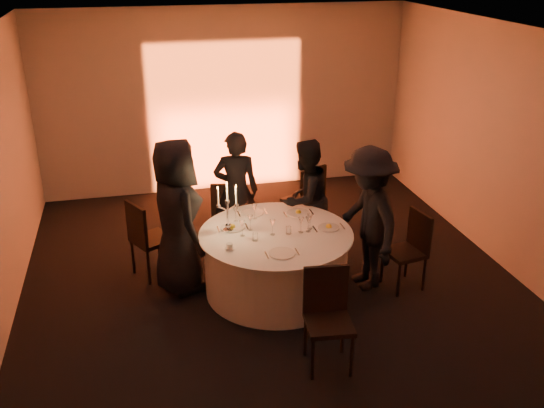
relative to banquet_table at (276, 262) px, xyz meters
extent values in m
plane|color=black|center=(0.00, 0.00, -0.38)|extent=(7.00, 7.00, 0.00)
plane|color=white|center=(0.00, 0.00, 2.62)|extent=(7.00, 7.00, 0.00)
plane|color=beige|center=(0.00, 3.50, 1.12)|extent=(7.00, 0.00, 7.00)
plane|color=beige|center=(0.00, -3.50, 1.12)|extent=(7.00, 0.00, 7.00)
plane|color=beige|center=(3.00, 0.00, 1.12)|extent=(0.00, 7.00, 7.00)
cube|color=black|center=(0.00, 3.20, -0.33)|extent=(0.25, 0.12, 0.10)
cylinder|color=black|center=(0.00, 0.00, -0.37)|extent=(0.60, 0.60, 0.03)
cylinder|color=black|center=(0.00, 0.00, -0.01)|extent=(0.20, 0.20, 0.75)
cylinder|color=white|center=(0.00, 0.00, -0.01)|extent=(1.68, 1.68, 0.75)
cylinder|color=white|center=(0.00, 0.00, 0.38)|extent=(1.80, 1.80, 0.02)
cube|color=black|center=(-1.40, 0.74, 0.10)|extent=(0.60, 0.60, 0.05)
cube|color=black|center=(-1.57, 0.65, 0.37)|extent=(0.24, 0.41, 0.50)
cylinder|color=black|center=(-1.14, 0.67, -0.15)|extent=(0.04, 0.04, 0.47)
cylinder|color=black|center=(-1.32, 1.00, -0.15)|extent=(0.04, 0.04, 0.47)
cylinder|color=black|center=(-1.48, 0.49, -0.15)|extent=(0.04, 0.04, 0.47)
cylinder|color=black|center=(-1.65, 0.82, -0.15)|extent=(0.04, 0.04, 0.47)
cube|color=black|center=(-0.34, 1.49, 0.05)|extent=(0.48, 0.48, 0.05)
cube|color=black|center=(-0.38, 1.31, 0.30)|extent=(0.40, 0.13, 0.46)
cylinder|color=black|center=(-0.13, 1.62, -0.17)|extent=(0.04, 0.04, 0.43)
cylinder|color=black|center=(-0.47, 1.69, -0.17)|extent=(0.04, 0.04, 0.43)
cylinder|color=black|center=(-0.21, 1.28, -0.17)|extent=(0.04, 0.04, 0.43)
cylinder|color=black|center=(-0.54, 1.36, -0.17)|extent=(0.04, 0.04, 0.43)
cube|color=black|center=(0.75, 1.45, 0.12)|extent=(0.62, 0.62, 0.05)
cube|color=black|center=(0.84, 1.27, 0.40)|extent=(0.43, 0.25, 0.52)
cylinder|color=black|center=(0.83, 1.72, -0.14)|extent=(0.04, 0.04, 0.49)
cylinder|color=black|center=(0.48, 1.54, -0.14)|extent=(0.04, 0.04, 0.49)
cylinder|color=black|center=(1.01, 1.37, -0.14)|extent=(0.04, 0.04, 0.49)
cylinder|color=black|center=(0.66, 1.19, -0.14)|extent=(0.04, 0.04, 0.49)
cube|color=black|center=(1.52, -0.27, 0.07)|extent=(0.48, 0.48, 0.05)
cube|color=black|center=(1.70, -0.23, 0.33)|extent=(0.11, 0.42, 0.48)
cylinder|color=black|center=(1.31, -0.12, -0.16)|extent=(0.04, 0.04, 0.45)
cylinder|color=black|center=(1.37, -0.47, -0.16)|extent=(0.04, 0.04, 0.45)
cylinder|color=black|center=(1.66, -0.06, -0.16)|extent=(0.04, 0.04, 0.45)
cylinder|color=black|center=(1.73, -0.41, -0.16)|extent=(0.04, 0.04, 0.45)
cube|color=black|center=(0.16, -1.50, 0.10)|extent=(0.49, 0.49, 0.05)
cube|color=black|center=(0.18, -1.30, 0.37)|extent=(0.44, 0.09, 0.51)
cylinder|color=black|center=(-0.05, -1.67, -0.15)|extent=(0.04, 0.04, 0.47)
cylinder|color=black|center=(0.33, -1.71, -0.15)|extent=(0.04, 0.04, 0.47)
cylinder|color=black|center=(-0.01, -1.29, -0.15)|extent=(0.04, 0.04, 0.47)
cylinder|color=black|center=(0.37, -1.33, -0.15)|extent=(0.04, 0.04, 0.47)
imported|color=black|center=(-1.11, 0.34, 0.55)|extent=(0.84, 1.05, 1.88)
imported|color=black|center=(-0.24, 1.25, 0.44)|extent=(0.66, 0.50, 1.65)
imported|color=black|center=(0.60, 0.86, 0.41)|extent=(0.98, 0.93, 1.59)
imported|color=black|center=(1.09, -0.11, 0.50)|extent=(0.76, 1.19, 1.76)
cylinder|color=white|center=(-0.47, 0.24, 0.39)|extent=(0.28, 0.28, 0.01)
cube|color=#B6B6BB|center=(-0.64, 0.24, 0.39)|extent=(0.01, 0.17, 0.01)
cube|color=#B6B6BB|center=(-0.30, 0.24, 0.39)|extent=(0.02, 0.17, 0.01)
sphere|color=yellow|center=(-0.47, 0.24, 0.43)|extent=(0.07, 0.07, 0.07)
cylinder|color=white|center=(-0.16, 0.61, 0.39)|extent=(0.28, 0.28, 0.01)
cube|color=#B6B6BB|center=(-0.33, 0.61, 0.39)|extent=(0.02, 0.17, 0.01)
cube|color=#B6B6BB|center=(0.01, 0.61, 0.39)|extent=(0.01, 0.17, 0.01)
cylinder|color=white|center=(0.40, 0.46, 0.39)|extent=(0.29, 0.29, 0.01)
cube|color=#B6B6BB|center=(0.23, 0.46, 0.39)|extent=(0.02, 0.17, 0.01)
cube|color=#B6B6BB|center=(0.57, 0.46, 0.39)|extent=(0.01, 0.17, 0.01)
sphere|color=yellow|center=(0.40, 0.46, 0.43)|extent=(0.07, 0.07, 0.07)
cylinder|color=white|center=(0.64, -0.02, 0.39)|extent=(0.25, 0.25, 0.01)
cube|color=#B6B6BB|center=(0.47, -0.02, 0.39)|extent=(0.02, 0.17, 0.01)
cube|color=#B6B6BB|center=(0.81, -0.02, 0.39)|extent=(0.01, 0.17, 0.01)
sphere|color=yellow|center=(0.64, -0.02, 0.43)|extent=(0.07, 0.07, 0.07)
cylinder|color=white|center=(-0.06, -0.52, 0.39)|extent=(0.29, 0.29, 0.01)
cube|color=#B6B6BB|center=(-0.23, -0.52, 0.39)|extent=(0.02, 0.17, 0.01)
cube|color=#B6B6BB|center=(0.11, -0.52, 0.39)|extent=(0.02, 0.17, 0.01)
cylinder|color=white|center=(-0.59, -0.27, 0.39)|extent=(0.11, 0.11, 0.01)
cylinder|color=white|center=(-0.59, -0.27, 0.42)|extent=(0.07, 0.07, 0.06)
cylinder|color=silver|center=(-0.53, 0.18, 0.40)|extent=(0.12, 0.12, 0.02)
sphere|color=silver|center=(-0.53, 0.18, 0.45)|extent=(0.07, 0.07, 0.07)
cylinder|color=silver|center=(-0.53, 0.18, 0.58)|extent=(0.02, 0.02, 0.33)
cylinder|color=silver|center=(-0.53, 0.18, 0.76)|extent=(0.05, 0.05, 0.03)
cylinder|color=white|center=(-0.53, 0.18, 0.87)|extent=(0.02, 0.02, 0.21)
cone|color=orange|center=(-0.53, 0.18, 0.99)|extent=(0.02, 0.02, 0.03)
cylinder|color=silver|center=(-0.58, 0.18, 0.67)|extent=(0.12, 0.02, 0.08)
cylinder|color=silver|center=(-0.64, 0.18, 0.71)|extent=(0.05, 0.05, 0.03)
cylinder|color=white|center=(-0.64, 0.18, 0.82)|extent=(0.02, 0.02, 0.21)
cone|color=orange|center=(-0.64, 0.18, 0.94)|extent=(0.02, 0.02, 0.03)
cylinder|color=silver|center=(-0.48, 0.18, 0.67)|extent=(0.12, 0.02, 0.08)
cylinder|color=silver|center=(-0.42, 0.18, 0.71)|extent=(0.05, 0.05, 0.03)
cylinder|color=white|center=(-0.42, 0.18, 0.82)|extent=(0.02, 0.02, 0.21)
cone|color=orange|center=(-0.42, 0.18, 0.94)|extent=(0.02, 0.02, 0.03)
cylinder|color=white|center=(0.41, 0.01, 0.39)|extent=(0.06, 0.06, 0.01)
cylinder|color=white|center=(0.41, 0.01, 0.44)|extent=(0.01, 0.01, 0.10)
cone|color=white|center=(0.41, 0.01, 0.53)|extent=(0.07, 0.07, 0.09)
cylinder|color=white|center=(0.37, -0.06, 0.39)|extent=(0.06, 0.06, 0.01)
cylinder|color=white|center=(0.37, -0.06, 0.44)|extent=(0.01, 0.01, 0.10)
cone|color=white|center=(0.37, -0.06, 0.53)|extent=(0.07, 0.07, 0.09)
cylinder|color=white|center=(-0.05, -0.04, 0.39)|extent=(0.06, 0.06, 0.01)
cylinder|color=white|center=(-0.05, -0.04, 0.44)|extent=(0.01, 0.01, 0.10)
cone|color=white|center=(-0.05, -0.04, 0.53)|extent=(0.07, 0.07, 0.09)
cylinder|color=white|center=(-0.40, 0.42, 0.39)|extent=(0.06, 0.06, 0.01)
cylinder|color=white|center=(-0.40, 0.42, 0.44)|extent=(0.01, 0.01, 0.10)
cone|color=white|center=(-0.40, 0.42, 0.53)|extent=(0.07, 0.07, 0.09)
cylinder|color=white|center=(-0.27, 0.14, 0.39)|extent=(0.06, 0.06, 0.01)
cylinder|color=white|center=(-0.27, 0.14, 0.44)|extent=(0.01, 0.01, 0.10)
cone|color=white|center=(-0.27, 0.14, 0.53)|extent=(0.07, 0.07, 0.09)
cylinder|color=white|center=(-0.40, 0.01, 0.39)|extent=(0.06, 0.06, 0.01)
cylinder|color=white|center=(-0.40, 0.01, 0.44)|extent=(0.01, 0.01, 0.10)
cone|color=white|center=(-0.40, 0.01, 0.53)|extent=(0.07, 0.07, 0.09)
cylinder|color=white|center=(0.28, -0.05, 0.39)|extent=(0.06, 0.06, 0.01)
cylinder|color=white|center=(0.28, -0.05, 0.44)|extent=(0.01, 0.01, 0.10)
cone|color=white|center=(0.28, -0.05, 0.53)|extent=(0.07, 0.07, 0.09)
cylinder|color=white|center=(-0.16, 0.44, 0.39)|extent=(0.06, 0.06, 0.01)
cylinder|color=white|center=(-0.16, 0.44, 0.44)|extent=(0.01, 0.01, 0.10)
cone|color=white|center=(-0.16, 0.44, 0.53)|extent=(0.07, 0.07, 0.09)
cylinder|color=white|center=(-0.28, -0.14, 0.43)|extent=(0.07, 0.07, 0.09)
cylinder|color=white|center=(0.14, -0.06, 0.43)|extent=(0.07, 0.07, 0.09)
camera|label=1|loc=(-1.51, -6.14, 3.47)|focal=40.00mm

